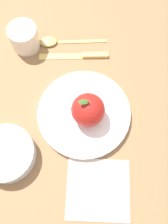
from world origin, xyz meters
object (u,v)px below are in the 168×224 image
(knife, at_px, (80,56))
(spoon, at_px, (56,41))
(cup, at_px, (24,37))
(apple, at_px, (88,110))
(dinner_plate, at_px, (84,113))
(linen_napkin, at_px, (98,189))
(side_bowl, at_px, (6,153))

(knife, bearing_deg, spoon, -32.20)
(cup, bearing_deg, apple, 129.86)
(dinner_plate, relative_size, linen_napkin, 1.61)
(dinner_plate, xyz_separation_m, cup, (0.17, -0.20, 0.03))
(side_bowl, height_order, cup, cup)
(side_bowl, relative_size, linen_napkin, 0.93)
(cup, xyz_separation_m, linen_napkin, (-0.21, 0.38, -0.04))
(knife, xyz_separation_m, linen_napkin, (-0.05, 0.35, -0.00))
(side_bowl, height_order, spoon, side_bowl)
(dinner_plate, relative_size, apple, 2.52)
(dinner_plate, height_order, linen_napkin, dinner_plate)
(spoon, bearing_deg, dinner_plate, 111.46)
(apple, relative_size, side_bowl, 0.69)
(side_bowl, bearing_deg, spoon, -105.91)
(dinner_plate, distance_m, side_bowl, 0.21)
(linen_napkin, bearing_deg, apple, -80.66)
(spoon, relative_size, linen_napkin, 1.30)
(knife, distance_m, linen_napkin, 0.36)
(side_bowl, xyz_separation_m, spoon, (-0.09, -0.32, -0.02))
(side_bowl, distance_m, spoon, 0.34)
(spoon, bearing_deg, knife, 147.80)
(dinner_plate, distance_m, spoon, 0.23)
(side_bowl, bearing_deg, cup, -91.65)
(spoon, height_order, linen_napkin, spoon)
(dinner_plate, bearing_deg, spoon, -68.54)
(knife, distance_m, spoon, 0.08)
(apple, relative_size, knife, 0.48)
(side_bowl, height_order, linen_napkin, side_bowl)
(knife, height_order, spoon, spoon)
(dinner_plate, xyz_separation_m, linen_napkin, (-0.04, 0.18, -0.01))
(dinner_plate, bearing_deg, linen_napkin, 101.84)
(dinner_plate, xyz_separation_m, spoon, (0.08, -0.22, -0.01))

